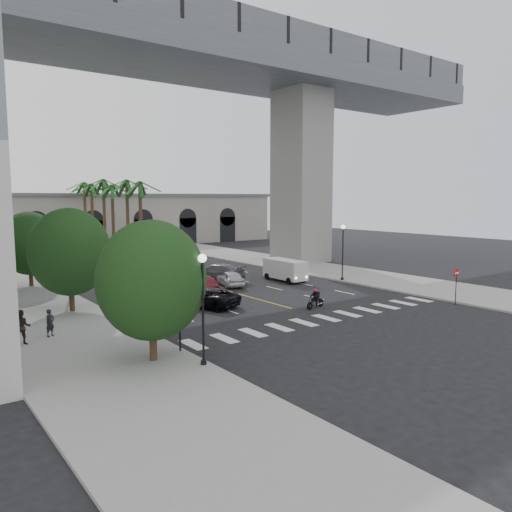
{
  "coord_description": "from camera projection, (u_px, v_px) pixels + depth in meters",
  "views": [
    {
      "loc": [
        -22.82,
        -24.55,
        7.91
      ],
      "look_at": [
        -0.22,
        6.0,
        3.42
      ],
      "focal_mm": 35.0,
      "sensor_mm": 36.0,
      "label": 1
    }
  ],
  "objects": [
    {
      "name": "do_not_enter_sign",
      "position": [
        456.0,
        279.0,
        36.58
      ],
      "size": [
        0.67,
        0.06,
        2.72
      ],
      "rotation": [
        0.0,
        0.0,
        0.03
      ],
      "color": "black",
      "rests_on": "ground"
    },
    {
      "name": "car_c",
      "position": [
        205.0,
        297.0,
        36.06
      ],
      "size": [
        4.26,
        5.63,
        1.42
      ],
      "primitive_type": "imported",
      "rotation": [
        0.0,
        0.0,
        3.57
      ],
      "color": "black",
      "rests_on": "ground"
    },
    {
      "name": "lamp_post_left_near",
      "position": [
        203.0,
        300.0,
        22.91
      ],
      "size": [
        0.4,
        0.4,
        5.35
      ],
      "color": "black",
      "rests_on": "ground"
    },
    {
      "name": "traffic_signal_near",
      "position": [
        179.0,
        305.0,
        25.05
      ],
      "size": [
        0.25,
        0.18,
        3.65
      ],
      "color": "black",
      "rests_on": "ground"
    },
    {
      "name": "lamp_post_left_far",
      "position": [
        69.0,
        256.0,
        39.67
      ],
      "size": [
        0.4,
        0.4,
        5.35
      ],
      "color": "black",
      "rests_on": "ground"
    },
    {
      "name": "sidewalk_right",
      "position": [
        319.0,
        269.0,
        54.83
      ],
      "size": [
        8.0,
        100.0,
        0.15
      ],
      "primitive_type": "cube",
      "color": "gray",
      "rests_on": "ground"
    },
    {
      "name": "palm_b",
      "position": [
        127.0,
        185.0,
        58.52
      ],
      "size": [
        3.2,
        3.2,
        10.6
      ],
      "color": "#47331E",
      "rests_on": "ground"
    },
    {
      "name": "car_e",
      "position": [
        130.0,
        278.0,
        45.15
      ],
      "size": [
        2.55,
        4.19,
        1.33
      ],
      "primitive_type": "imported",
      "rotation": [
        0.0,
        0.0,
        2.87
      ],
      "color": "#12104D",
      "rests_on": "ground"
    },
    {
      "name": "car_d",
      "position": [
        217.0,
        272.0,
        47.4
      ],
      "size": [
        4.32,
        6.06,
        1.63
      ],
      "primitive_type": "imported",
      "rotation": [
        0.0,
        0.0,
        3.55
      ],
      "color": "slate",
      "rests_on": "ground"
    },
    {
      "name": "motorcycle_rider",
      "position": [
        316.0,
        299.0,
        35.7
      ],
      "size": [
        1.93,
        0.62,
        1.41
      ],
      "rotation": [
        0.0,
        0.0,
        0.22
      ],
      "color": "black",
      "rests_on": "ground"
    },
    {
      "name": "pedestrian_a",
      "position": [
        50.0,
        323.0,
        27.87
      ],
      "size": [
        0.67,
        0.59,
        1.55
      ],
      "primitive_type": "imported",
      "rotation": [
        0.0,
        0.0,
        0.49
      ],
      "color": "black",
      "rests_on": "sidewalk_left"
    },
    {
      "name": "bridge",
      "position": [
        192.0,
        94.0,
        51.42
      ],
      "size": [
        75.0,
        13.0,
        26.0
      ],
      "color": "gray",
      "rests_on": "ground"
    },
    {
      "name": "lamp_post_right",
      "position": [
        343.0,
        247.0,
        46.75
      ],
      "size": [
        0.4,
        0.4,
        5.35
      ],
      "color": "black",
      "rests_on": "ground"
    },
    {
      "name": "street_tree_far",
      "position": [
        29.0,
        243.0,
        43.44
      ],
      "size": [
        5.04,
        5.04,
        6.68
      ],
      "color": "#382616",
      "rests_on": "ground"
    },
    {
      "name": "palm_e",
      "position": [
        91.0,
        188.0,
        68.0
      ],
      "size": [
        3.2,
        3.2,
        10.4
      ],
      "color": "#47331E",
      "rests_on": "ground"
    },
    {
      "name": "street_tree_mid",
      "position": [
        70.0,
        252.0,
        33.82
      ],
      "size": [
        5.44,
        5.44,
        7.21
      ],
      "color": "#382616",
      "rests_on": "ground"
    },
    {
      "name": "car_b",
      "position": [
        199.0,
        286.0,
        40.44
      ],
      "size": [
        2.4,
        4.91,
        1.55
      ],
      "primitive_type": "imported",
      "rotation": [
        0.0,
        0.0,
        2.97
      ],
      "color": "#501016",
      "rests_on": "ground"
    },
    {
      "name": "ground",
      "position": [
        311.0,
        314.0,
        34.01
      ],
      "size": [
        140.0,
        140.0,
        0.0
      ],
      "primitive_type": "plane",
      "color": "black",
      "rests_on": "ground"
    },
    {
      "name": "traffic_signal_far",
      "position": [
        146.0,
        293.0,
        28.24
      ],
      "size": [
        0.25,
        0.18,
        3.65
      ],
      "color": "black",
      "rests_on": "ground"
    },
    {
      "name": "pier_building",
      "position": [
        70.0,
        221.0,
        77.42
      ],
      "size": [
        71.0,
        10.5,
        8.5
      ],
      "color": "#B0AA9E",
      "rests_on": "ground"
    },
    {
      "name": "median",
      "position": [
        110.0,
        258.0,
        64.34
      ],
      "size": [
        2.0,
        24.0,
        0.2
      ],
      "primitive_type": "cube",
      "color": "gray",
      "rests_on": "ground"
    },
    {
      "name": "sidewalk_left",
      "position": [
        25.0,
        303.0,
        37.12
      ],
      "size": [
        8.0,
        100.0,
        0.15
      ],
      "primitive_type": "cube",
      "color": "gray",
      "rests_on": "ground"
    },
    {
      "name": "palm_c",
      "position": [
        112.0,
        189.0,
        61.59
      ],
      "size": [
        3.2,
        3.2,
        10.1
      ],
      "color": "#47331E",
      "rests_on": "ground"
    },
    {
      "name": "palm_f",
      "position": [
        84.0,
        186.0,
        71.34
      ],
      "size": [
        3.2,
        3.2,
        10.7
      ],
      "color": "#47331E",
      "rests_on": "ground"
    },
    {
      "name": "car_a",
      "position": [
        230.0,
        278.0,
        44.55
      ],
      "size": [
        2.63,
        4.36,
        1.39
      ],
      "primitive_type": "imported",
      "rotation": [
        0.0,
        0.0,
        2.88
      ],
      "color": "silver",
      "rests_on": "ground"
    },
    {
      "name": "street_tree_near",
      "position": [
        152.0,
        280.0,
        23.46
      ],
      "size": [
        5.2,
        5.2,
        6.89
      ],
      "color": "#382616",
      "rests_on": "ground"
    },
    {
      "name": "pedestrian_b",
      "position": [
        22.0,
        327.0,
        26.26
      ],
      "size": [
        1.07,
        0.93,
        1.88
      ],
      "primitive_type": "imported",
      "rotation": [
        0.0,
        0.0,
        -0.28
      ],
      "color": "black",
      "rests_on": "sidewalk_left"
    },
    {
      "name": "palm_d",
      "position": [
        103.0,
        184.0,
        64.9
      ],
      "size": [
        3.2,
        3.2,
        10.9
      ],
      "color": "#47331E",
      "rests_on": "ground"
    },
    {
      "name": "cargo_van",
      "position": [
        285.0,
        269.0,
        47.15
      ],
      "size": [
        2.03,
        4.82,
        2.03
      ],
      "rotation": [
        0.0,
        0.0,
        -0.03
      ],
      "color": "silver",
      "rests_on": "ground"
    },
    {
      "name": "palm_a",
      "position": [
        140.0,
        186.0,
        55.3
      ],
      "size": [
        3.2,
        3.2,
        10.3
      ],
      "color": "#47331E",
      "rests_on": "ground"
    }
  ]
}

